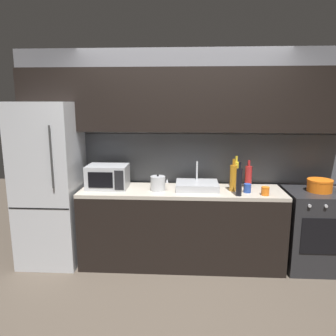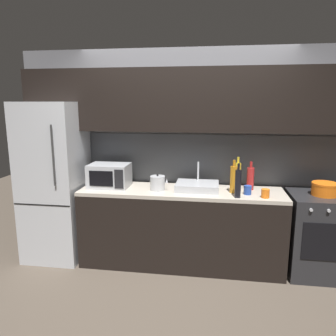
{
  "view_description": "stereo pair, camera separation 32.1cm",
  "coord_description": "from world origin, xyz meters",
  "px_view_note": "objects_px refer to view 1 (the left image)",
  "views": [
    {
      "loc": [
        0.05,
        -2.66,
        1.87
      ],
      "look_at": [
        -0.15,
        0.9,
        1.15
      ],
      "focal_mm": 34.48,
      "sensor_mm": 36.0,
      "label": 1
    },
    {
      "loc": [
        0.37,
        -2.63,
        1.87
      ],
      "look_at": [
        -0.15,
        0.9,
        1.15
      ],
      "focal_mm": 34.48,
      "sensor_mm": 36.0,
      "label": 2
    }
  ],
  "objects_px": {
    "refrigerator": "(50,184)",
    "kettle": "(158,183)",
    "oven_range": "(311,229)",
    "wine_bottle_dark": "(239,182)",
    "mug_orange": "(265,191)",
    "wine_bottle_amber": "(233,178)",
    "wine_bottle_red": "(248,177)",
    "mug_blue": "(247,188)",
    "cooking_pot": "(320,185)",
    "wine_bottle_yellow": "(236,174)",
    "microwave": "(108,177)"
  },
  "relations": [
    {
      "from": "wine_bottle_yellow",
      "to": "wine_bottle_amber",
      "type": "distance_m",
      "value": 0.17
    },
    {
      "from": "refrigerator",
      "to": "microwave",
      "type": "xyz_separation_m",
      "value": [
        0.68,
        0.02,
        0.09
      ]
    },
    {
      "from": "kettle",
      "to": "wine_bottle_yellow",
      "type": "bearing_deg",
      "value": 11.49
    },
    {
      "from": "microwave",
      "to": "wine_bottle_dark",
      "type": "bearing_deg",
      "value": -9.16
    },
    {
      "from": "mug_orange",
      "to": "oven_range",
      "type": "bearing_deg",
      "value": 17.32
    },
    {
      "from": "refrigerator",
      "to": "microwave",
      "type": "distance_m",
      "value": 0.69
    },
    {
      "from": "mug_blue",
      "to": "mug_orange",
      "type": "xyz_separation_m",
      "value": [
        0.17,
        -0.1,
        -0.0
      ]
    },
    {
      "from": "oven_range",
      "to": "cooking_pot",
      "type": "height_order",
      "value": "cooking_pot"
    },
    {
      "from": "wine_bottle_amber",
      "to": "cooking_pot",
      "type": "xyz_separation_m",
      "value": [
        0.96,
        0.03,
        -0.08
      ]
    },
    {
      "from": "kettle",
      "to": "mug_blue",
      "type": "bearing_deg",
      "value": -1.8
    },
    {
      "from": "refrigerator",
      "to": "mug_blue",
      "type": "distance_m",
      "value": 2.26
    },
    {
      "from": "wine_bottle_dark",
      "to": "wine_bottle_red",
      "type": "relative_size",
      "value": 1.12
    },
    {
      "from": "refrigerator",
      "to": "oven_range",
      "type": "xyz_separation_m",
      "value": [
        3.02,
        -0.0,
        -0.49
      ]
    },
    {
      "from": "refrigerator",
      "to": "wine_bottle_yellow",
      "type": "height_order",
      "value": "refrigerator"
    },
    {
      "from": "wine_bottle_yellow",
      "to": "oven_range",
      "type": "bearing_deg",
      "value": -8.65
    },
    {
      "from": "oven_range",
      "to": "wine_bottle_amber",
      "type": "distance_m",
      "value": 1.09
    },
    {
      "from": "oven_range",
      "to": "wine_bottle_dark",
      "type": "distance_m",
      "value": 1.09
    },
    {
      "from": "mug_orange",
      "to": "refrigerator",
      "type": "bearing_deg",
      "value": 175.61
    },
    {
      "from": "oven_range",
      "to": "wine_bottle_dark",
      "type": "relative_size",
      "value": 2.49
    },
    {
      "from": "mug_blue",
      "to": "cooking_pot",
      "type": "distance_m",
      "value": 0.81
    },
    {
      "from": "microwave",
      "to": "wine_bottle_red",
      "type": "relative_size",
      "value": 1.42
    },
    {
      "from": "refrigerator",
      "to": "wine_bottle_red",
      "type": "relative_size",
      "value": 5.82
    },
    {
      "from": "wine_bottle_amber",
      "to": "cooking_pot",
      "type": "relative_size",
      "value": 1.34
    },
    {
      "from": "refrigerator",
      "to": "mug_blue",
      "type": "xyz_separation_m",
      "value": [
        2.26,
        -0.08,
        0.01
      ]
    },
    {
      "from": "wine_bottle_yellow",
      "to": "wine_bottle_dark",
      "type": "xyz_separation_m",
      "value": [
        -0.02,
        -0.35,
        -0.0
      ]
    },
    {
      "from": "refrigerator",
      "to": "wine_bottle_dark",
      "type": "height_order",
      "value": "refrigerator"
    },
    {
      "from": "refrigerator",
      "to": "kettle",
      "type": "height_order",
      "value": "refrigerator"
    },
    {
      "from": "wine_bottle_red",
      "to": "oven_range",
      "type": "bearing_deg",
      "value": -9.94
    },
    {
      "from": "wine_bottle_amber",
      "to": "wine_bottle_red",
      "type": "bearing_deg",
      "value": 38.08
    },
    {
      "from": "wine_bottle_dark",
      "to": "refrigerator",
      "type": "bearing_deg",
      "value": 174.2
    },
    {
      "from": "wine_bottle_amber",
      "to": "wine_bottle_yellow",
      "type": "bearing_deg",
      "value": 71.67
    },
    {
      "from": "wine_bottle_red",
      "to": "refrigerator",
      "type": "bearing_deg",
      "value": -176.9
    },
    {
      "from": "wine_bottle_red",
      "to": "mug_orange",
      "type": "height_order",
      "value": "wine_bottle_red"
    },
    {
      "from": "wine_bottle_yellow",
      "to": "refrigerator",
      "type": "bearing_deg",
      "value": -176.56
    },
    {
      "from": "wine_bottle_amber",
      "to": "mug_blue",
      "type": "distance_m",
      "value": 0.19
    },
    {
      "from": "oven_range",
      "to": "kettle",
      "type": "relative_size",
      "value": 4.43
    },
    {
      "from": "wine_bottle_yellow",
      "to": "mug_orange",
      "type": "bearing_deg",
      "value": -49.69
    },
    {
      "from": "microwave",
      "to": "cooking_pot",
      "type": "height_order",
      "value": "microwave"
    },
    {
      "from": "refrigerator",
      "to": "wine_bottle_yellow",
      "type": "bearing_deg",
      "value": 3.44
    },
    {
      "from": "oven_range",
      "to": "cooking_pot",
      "type": "distance_m",
      "value": 0.52
    },
    {
      "from": "wine_bottle_amber",
      "to": "cooking_pot",
      "type": "distance_m",
      "value": 0.96
    },
    {
      "from": "microwave",
      "to": "wine_bottle_yellow",
      "type": "xyz_separation_m",
      "value": [
        1.48,
        0.11,
        0.02
      ]
    },
    {
      "from": "kettle",
      "to": "wine_bottle_dark",
      "type": "relative_size",
      "value": 0.56
    },
    {
      "from": "wine_bottle_amber",
      "to": "mug_orange",
      "type": "xyz_separation_m",
      "value": [
        0.32,
        -0.16,
        -0.11
      ]
    },
    {
      "from": "wine_bottle_yellow",
      "to": "wine_bottle_red",
      "type": "xyz_separation_m",
      "value": [
        0.14,
        -0.01,
        -0.02
      ]
    },
    {
      "from": "wine_bottle_yellow",
      "to": "cooking_pot",
      "type": "distance_m",
      "value": 0.92
    },
    {
      "from": "kettle",
      "to": "wine_bottle_red",
      "type": "distance_m",
      "value": 1.05
    },
    {
      "from": "wine_bottle_yellow",
      "to": "cooking_pot",
      "type": "xyz_separation_m",
      "value": [
        0.91,
        -0.13,
        -0.09
      ]
    },
    {
      "from": "oven_range",
      "to": "mug_orange",
      "type": "height_order",
      "value": "mug_orange"
    },
    {
      "from": "refrigerator",
      "to": "cooking_pot",
      "type": "relative_size",
      "value": 6.95
    }
  ]
}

